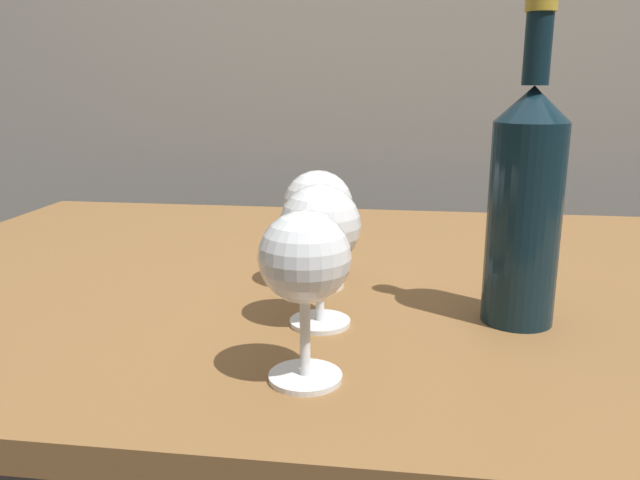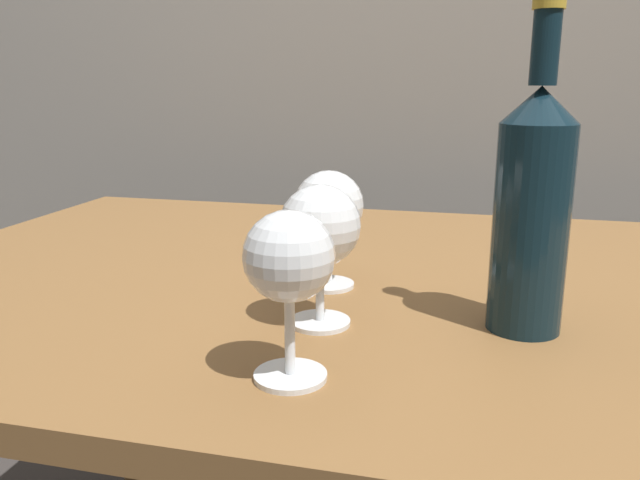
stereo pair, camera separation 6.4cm
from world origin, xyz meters
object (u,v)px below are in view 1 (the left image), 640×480
object	(u,v)px
wine_glass_merlot	(318,209)
wine_bottle	(525,202)
wine_glass_cabernet	(320,228)
wine_glass_chardonnay	(305,262)

from	to	relation	value
wine_glass_merlot	wine_bottle	xyz separation A→B (m)	(0.22, -0.09, 0.03)
wine_glass_cabernet	wine_glass_merlot	xyz separation A→B (m)	(-0.02, 0.12, -0.01)
wine_glass_cabernet	wine_bottle	xyz separation A→B (m)	(0.21, 0.04, 0.02)
wine_glass_chardonnay	wine_bottle	world-z (taller)	wine_bottle
wine_glass_chardonnay	wine_glass_merlot	xyz separation A→B (m)	(-0.02, 0.25, -0.01)
wine_glass_chardonnay	wine_glass_merlot	size ratio (longest dim) A/B	1.02
wine_glass_cabernet	wine_glass_chardonnay	bearing A→B (deg)	-87.79
wine_glass_cabernet	wine_bottle	distance (m)	0.21
wine_glass_cabernet	wine_bottle	world-z (taller)	wine_bottle
wine_glass_chardonnay	wine_glass_merlot	bearing A→B (deg)	95.57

